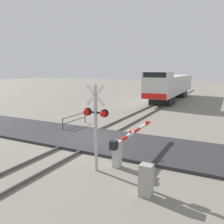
% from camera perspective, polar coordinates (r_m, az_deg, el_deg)
% --- Properties ---
extents(ground_plane, '(160.00, 160.00, 0.00)m').
position_cam_1_polar(ground_plane, '(15.25, -5.10, -6.74)').
color(ground_plane, gray).
extents(rail_track_left, '(0.08, 80.00, 0.15)m').
position_cam_1_polar(rail_track_left, '(15.61, -7.36, -6.09)').
color(rail_track_left, '#59544C').
rests_on(rail_track_left, ground_plane).
extents(rail_track_right, '(0.08, 80.00, 0.15)m').
position_cam_1_polar(rail_track_right, '(14.88, -2.75, -6.85)').
color(rail_track_right, '#59544C').
rests_on(rail_track_right, ground_plane).
extents(road_surface, '(36.00, 4.61, 0.16)m').
position_cam_1_polar(road_surface, '(15.23, -5.11, -6.45)').
color(road_surface, '#2D2D30').
rests_on(road_surface, ground_plane).
extents(locomotive, '(3.08, 16.92, 4.16)m').
position_cam_1_polar(locomotive, '(34.80, 14.02, 6.23)').
color(locomotive, black).
rests_on(locomotive, ground_plane).
extents(crossing_signal, '(1.18, 0.33, 3.87)m').
position_cam_1_polar(crossing_signal, '(10.15, -4.03, -1.58)').
color(crossing_signal, '#ADADB2').
rests_on(crossing_signal, ground_plane).
extents(crossing_gate, '(0.36, 5.29, 1.37)m').
position_cam_1_polar(crossing_gate, '(11.46, 2.52, -8.16)').
color(crossing_gate, silver).
rests_on(crossing_gate, ground_plane).
extents(utility_cabinet, '(0.46, 0.39, 1.18)m').
position_cam_1_polar(utility_cabinet, '(8.79, 8.25, -16.07)').
color(utility_cabinet, '#999993').
rests_on(utility_cabinet, ground_plane).
extents(guard_railing, '(0.08, 3.04, 0.95)m').
position_cam_1_polar(guard_railing, '(18.60, -9.05, -1.68)').
color(guard_railing, '#4C4742').
rests_on(guard_railing, ground_plane).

